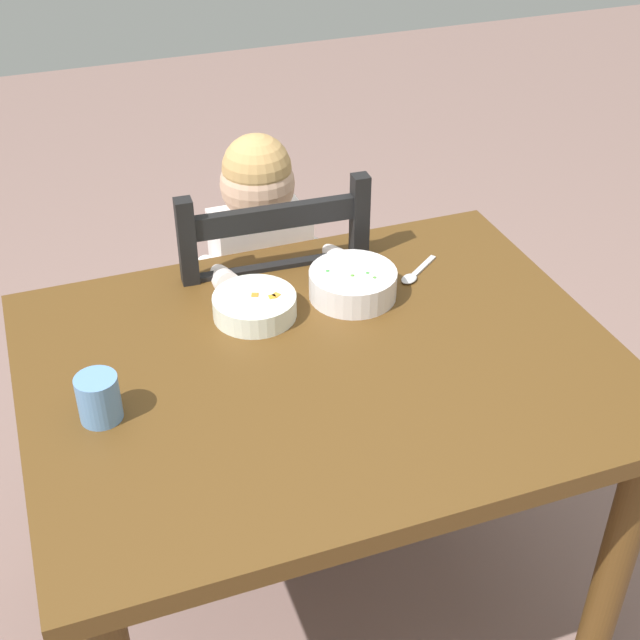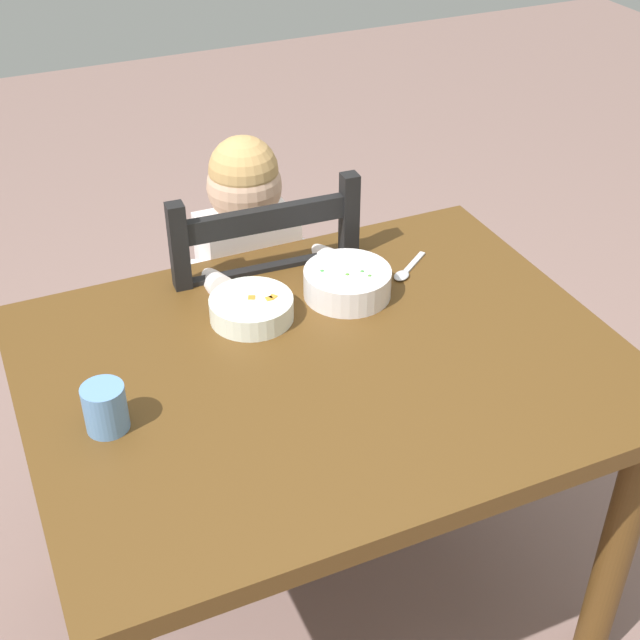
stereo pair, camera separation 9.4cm
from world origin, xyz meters
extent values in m
plane|color=#866861|center=(0.00, 0.00, 0.00)|extent=(8.00, 8.00, 0.00)
cube|color=#583917|center=(0.00, 0.00, 0.70)|extent=(1.12, 0.86, 0.04)
cylinder|color=#583917|center=(0.48, -0.36, 0.34)|extent=(0.07, 0.07, 0.68)
cylinder|color=#583917|center=(-0.48, 0.36, 0.34)|extent=(0.07, 0.07, 0.68)
cylinder|color=#583917|center=(0.48, 0.36, 0.34)|extent=(0.07, 0.07, 0.68)
cube|color=black|center=(0.03, 0.53, 0.44)|extent=(0.44, 0.44, 0.02)
cube|color=black|center=(0.22, 0.71, 0.22)|extent=(0.04, 0.04, 0.43)
cube|color=black|center=(-0.16, 0.73, 0.22)|extent=(0.04, 0.04, 0.43)
cube|color=black|center=(0.21, 0.33, 0.22)|extent=(0.04, 0.04, 0.43)
cube|color=black|center=(-0.17, 0.35, 0.22)|extent=(0.04, 0.04, 0.43)
cube|color=black|center=(0.21, 0.33, 0.68)|extent=(0.04, 0.04, 0.46)
cube|color=black|center=(-0.17, 0.35, 0.68)|extent=(0.04, 0.04, 0.46)
cube|color=black|center=(0.02, 0.34, 0.85)|extent=(0.36, 0.04, 0.05)
cube|color=black|center=(0.02, 0.34, 0.71)|extent=(0.36, 0.04, 0.05)
cube|color=white|center=(0.03, 0.50, 0.61)|extent=(0.22, 0.14, 0.32)
sphere|color=#D7A888|center=(0.03, 0.50, 0.85)|extent=(0.17, 0.17, 0.17)
sphere|color=tan|center=(0.03, 0.50, 0.89)|extent=(0.16, 0.16, 0.16)
cylinder|color=#3F4C72|center=(-0.03, 0.38, 0.23)|extent=(0.07, 0.07, 0.45)
cylinder|color=#3F4C72|center=(0.08, 0.38, 0.23)|extent=(0.07, 0.07, 0.45)
cylinder|color=white|center=(-0.10, 0.40, 0.69)|extent=(0.06, 0.24, 0.13)
cylinder|color=white|center=(0.16, 0.40, 0.69)|extent=(0.06, 0.24, 0.13)
cylinder|color=white|center=(0.13, 0.18, 0.75)|extent=(0.18, 0.18, 0.06)
cylinder|color=white|center=(0.13, 0.18, 0.72)|extent=(0.08, 0.08, 0.01)
cylinder|color=#469439|center=(0.13, 0.18, 0.76)|extent=(0.15, 0.15, 0.03)
sphere|color=#4D942D|center=(0.12, 0.17, 0.78)|extent=(0.01, 0.01, 0.01)
sphere|color=#4D8936|center=(0.16, 0.15, 0.78)|extent=(0.01, 0.01, 0.01)
sphere|color=#44913E|center=(0.16, 0.17, 0.78)|extent=(0.01, 0.01, 0.01)
sphere|color=green|center=(0.08, 0.20, 0.78)|extent=(0.01, 0.01, 0.01)
cylinder|color=white|center=(-0.08, 0.18, 0.74)|extent=(0.17, 0.17, 0.05)
cylinder|color=white|center=(-0.08, 0.18, 0.72)|extent=(0.08, 0.08, 0.01)
cylinder|color=orange|center=(-0.08, 0.18, 0.75)|extent=(0.14, 0.14, 0.03)
cube|color=orange|center=(-0.04, 0.17, 0.76)|extent=(0.02, 0.02, 0.01)
cube|color=orange|center=(-0.05, 0.17, 0.76)|extent=(0.01, 0.01, 0.01)
cube|color=orange|center=(-0.08, 0.19, 0.76)|extent=(0.02, 0.02, 0.01)
cube|color=silver|center=(0.32, 0.24, 0.72)|extent=(0.08, 0.07, 0.00)
ellipsoid|color=silver|center=(0.27, 0.19, 0.73)|extent=(0.05, 0.05, 0.01)
cylinder|color=#6393CC|center=(-0.42, -0.03, 0.76)|extent=(0.07, 0.07, 0.09)
camera|label=1|loc=(-0.46, -1.23, 1.73)|focal=49.28mm
camera|label=2|loc=(-0.54, -1.20, 1.73)|focal=49.28mm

